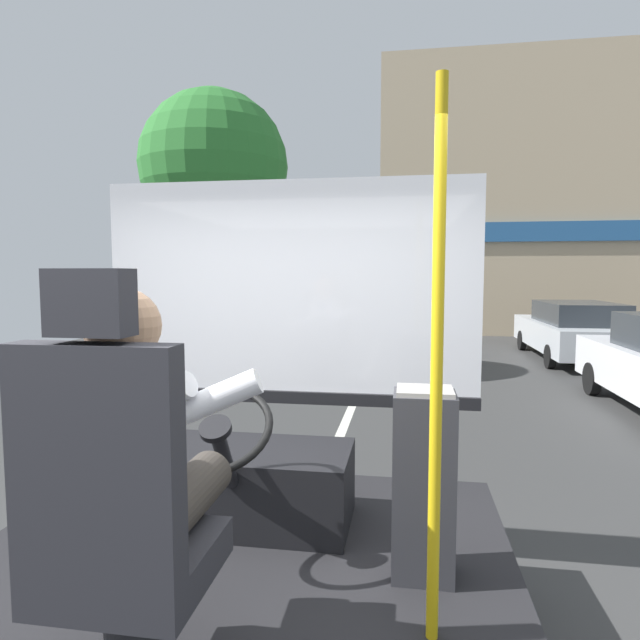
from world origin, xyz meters
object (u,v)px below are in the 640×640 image
(handrail_pole, at_px, (437,367))
(fare_box, at_px, (423,483))
(parked_car_silver, at_px, (574,330))
(driver_seat, at_px, (119,529))
(bus_driver, at_px, (138,451))
(steering_console, at_px, (247,482))

(handrail_pole, distance_m, fare_box, 0.72)
(parked_car_silver, bearing_deg, fare_box, -109.26)
(driver_seat, height_order, handrail_pole, handrail_pole)
(bus_driver, relative_size, handrail_pole, 0.40)
(handrail_pole, bearing_deg, parked_car_silver, 71.52)
(driver_seat, bearing_deg, fare_box, 45.05)
(driver_seat, height_order, bus_driver, driver_seat)
(driver_seat, xyz_separation_m, steering_console, (0.00, 1.28, -0.36))
(fare_box, relative_size, parked_car_silver, 0.19)
(bus_driver, relative_size, steering_console, 0.73)
(steering_console, distance_m, fare_box, 1.00)
(bus_driver, distance_m, parked_car_silver, 12.36)
(steering_console, xyz_separation_m, fare_box, (0.91, -0.37, 0.20))
(fare_box, height_order, parked_car_silver, fare_box)
(handrail_pole, height_order, parked_car_silver, handrail_pole)
(bus_driver, bearing_deg, steering_console, 90.00)
(driver_seat, relative_size, bus_driver, 1.67)
(handrail_pole, bearing_deg, fare_box, 93.39)
(steering_console, bearing_deg, parked_car_silver, 65.74)
(handrail_pole, xyz_separation_m, parked_car_silver, (3.70, 11.06, -0.95))
(driver_seat, bearing_deg, handrail_pole, 28.14)
(bus_driver, bearing_deg, driver_seat, -90.00)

